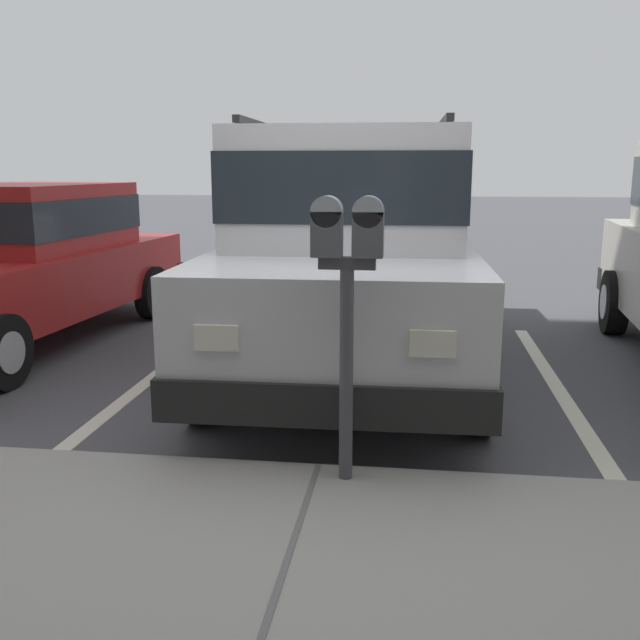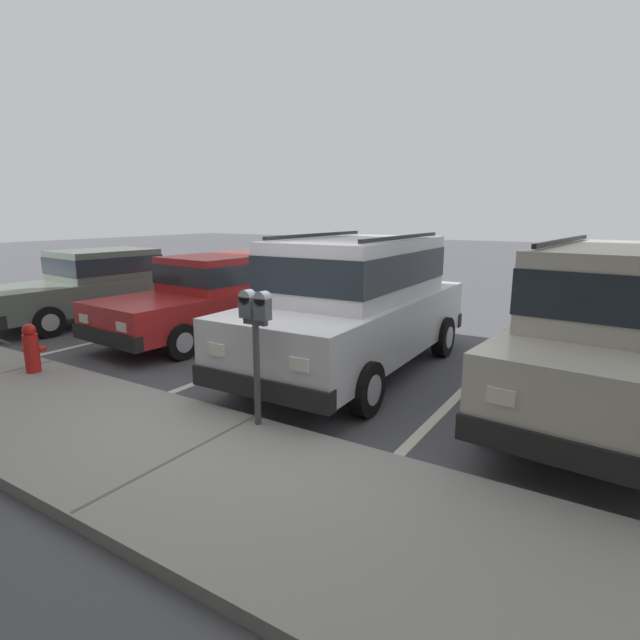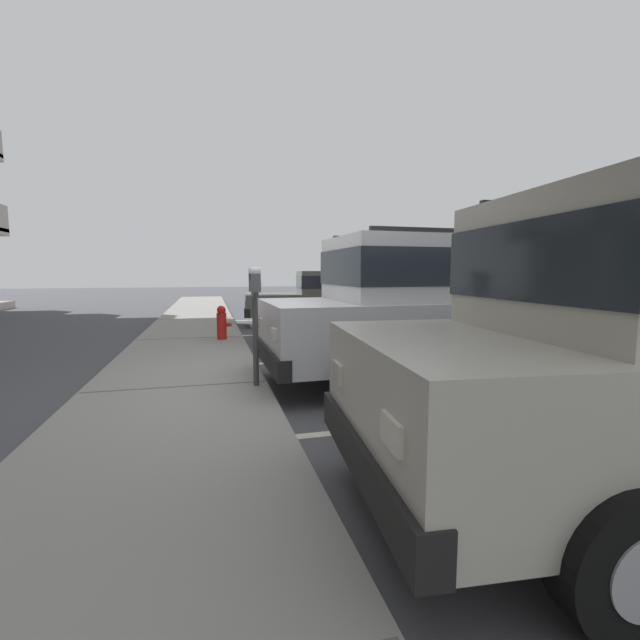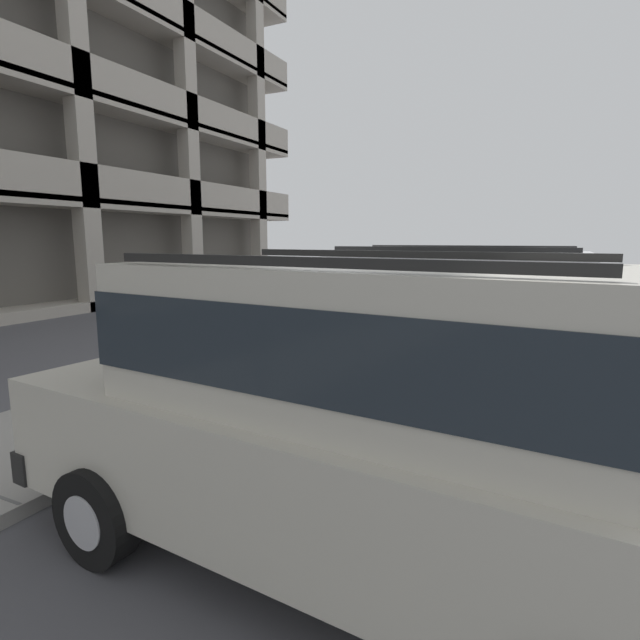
{
  "view_description": "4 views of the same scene",
  "coord_description": "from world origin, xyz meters",
  "px_view_note": "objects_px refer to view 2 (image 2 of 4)",
  "views": [
    {
      "loc": [
        -0.48,
        3.79,
        1.7
      ],
      "look_at": [
        0.08,
        -0.49,
        0.77
      ],
      "focal_mm": 40.0,
      "sensor_mm": 36.0,
      "label": 1
    },
    {
      "loc": [
        -3.38,
        4.22,
        2.33
      ],
      "look_at": [
        -0.37,
        -0.55,
        1.12
      ],
      "focal_mm": 28.0,
      "sensor_mm": 36.0,
      "label": 2
    },
    {
      "loc": [
        -5.35,
        0.88,
        1.51
      ],
      "look_at": [
        -0.39,
        -0.4,
        0.93
      ],
      "focal_mm": 24.0,
      "sensor_mm": 36.0,
      "label": 3
    },
    {
      "loc": [
        -6.16,
        -3.38,
        2.12
      ],
      "look_at": [
        -0.43,
        -0.59,
        1.08
      ],
      "focal_mm": 28.0,
      "sensor_mm": 36.0,
      "label": 4
    }
  ],
  "objects_px": {
    "silver_suv": "(356,299)",
    "parking_meter_near": "(256,326)",
    "red_sedan": "(620,325)",
    "dark_hatchback": "(214,294)",
    "blue_coupe": "(97,283)",
    "fire_hydrant": "(31,348)"
  },
  "relations": [
    {
      "from": "dark_hatchback",
      "to": "blue_coupe",
      "type": "bearing_deg",
      "value": 8.87
    },
    {
      "from": "parking_meter_near",
      "to": "blue_coupe",
      "type": "bearing_deg",
      "value": -22.2
    },
    {
      "from": "blue_coupe",
      "to": "silver_suv",
      "type": "bearing_deg",
      "value": -176.35
    },
    {
      "from": "red_sedan",
      "to": "blue_coupe",
      "type": "relative_size",
      "value": 1.06
    },
    {
      "from": "dark_hatchback",
      "to": "fire_hydrant",
      "type": "height_order",
      "value": "dark_hatchback"
    },
    {
      "from": "dark_hatchback",
      "to": "fire_hydrant",
      "type": "xyz_separation_m",
      "value": [
        0.31,
        3.35,
        -0.36
      ]
    },
    {
      "from": "dark_hatchback",
      "to": "parking_meter_near",
      "type": "bearing_deg",
      "value": 143.23
    },
    {
      "from": "fire_hydrant",
      "to": "blue_coupe",
      "type": "bearing_deg",
      "value": -46.24
    },
    {
      "from": "parking_meter_near",
      "to": "fire_hydrant",
      "type": "bearing_deg",
      "value": 4.41
    },
    {
      "from": "silver_suv",
      "to": "fire_hydrant",
      "type": "bearing_deg",
      "value": 36.54
    },
    {
      "from": "red_sedan",
      "to": "dark_hatchback",
      "type": "distance_m",
      "value": 6.73
    },
    {
      "from": "red_sedan",
      "to": "dark_hatchback",
      "type": "bearing_deg",
      "value": 1.53
    },
    {
      "from": "silver_suv",
      "to": "parking_meter_near",
      "type": "xyz_separation_m",
      "value": [
        -0.19,
        2.53,
        0.11
      ]
    },
    {
      "from": "silver_suv",
      "to": "red_sedan",
      "type": "relative_size",
      "value": 0.98
    },
    {
      "from": "blue_coupe",
      "to": "fire_hydrant",
      "type": "relative_size",
      "value": 6.61
    },
    {
      "from": "blue_coupe",
      "to": "fire_hydrant",
      "type": "bearing_deg",
      "value": 139.46
    },
    {
      "from": "silver_suv",
      "to": "parking_meter_near",
      "type": "bearing_deg",
      "value": 93.07
    },
    {
      "from": "dark_hatchback",
      "to": "blue_coupe",
      "type": "distance_m",
      "value": 3.26
    },
    {
      "from": "fire_hydrant",
      "to": "red_sedan",
      "type": "bearing_deg",
      "value": -157.27
    },
    {
      "from": "dark_hatchback",
      "to": "silver_suv",
      "type": "bearing_deg",
      "value": 175.19
    },
    {
      "from": "red_sedan",
      "to": "parking_meter_near",
      "type": "relative_size",
      "value": 3.4
    },
    {
      "from": "silver_suv",
      "to": "fire_hydrant",
      "type": "distance_m",
      "value": 4.67
    }
  ]
}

